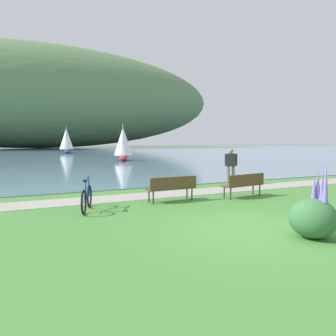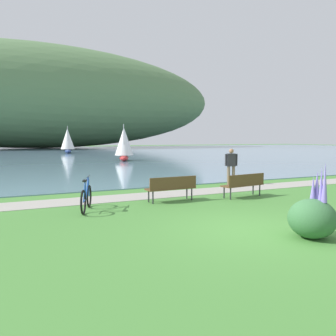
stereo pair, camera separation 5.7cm
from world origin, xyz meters
The scene contains 11 objects.
ground_plane centered at (0.00, 0.00, 0.00)m, with size 200.00×200.00×0.00m, color #478438.
bay_water centered at (0.00, 47.52, 0.02)m, with size 180.00×80.00×0.04m, color #6B8EA8.
distant_hillside centered at (2.38, 75.90, 11.52)m, with size 84.95×28.00×22.96m, color #567A4C.
shoreline_path centered at (0.00, 5.64, 0.01)m, with size 60.00×1.50×0.01m, color #A39E93.
park_bench_near_camera centered at (2.73, 3.80, 0.52)m, with size 1.85×0.73×0.88m.
park_bench_further_along centered at (-0.08, 4.19, 0.52)m, with size 1.82×0.56×0.88m.
bicycle_leaning_near_bench centered at (-3.09, 3.93, 0.40)m, with size 0.71×1.67×1.01m.
person_at_shoreline centered at (4.36, 6.85, 0.98)m, with size 0.58×0.33×1.71m.
echium_bush_beside_closest centered at (0.76, -1.08, 0.47)m, with size 1.03×1.03×1.69m.
sailboat_nearest_to_shore centered at (3.30, 45.67, 1.91)m, with size 2.27×3.48×3.98m.
sailboat_mid_bay centered at (5.31, 25.56, 1.71)m, with size 2.30×3.12×3.54m.
Camera 1 is at (-5.35, -6.33, 2.18)m, focal length 36.64 mm.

